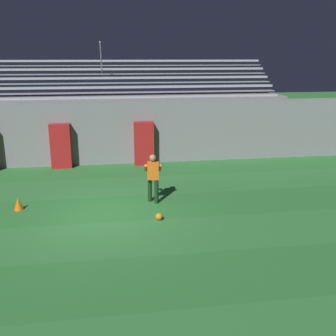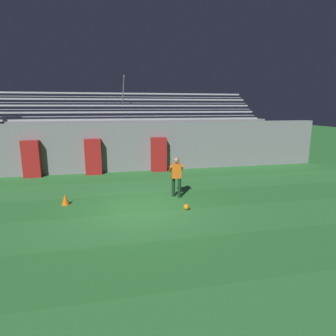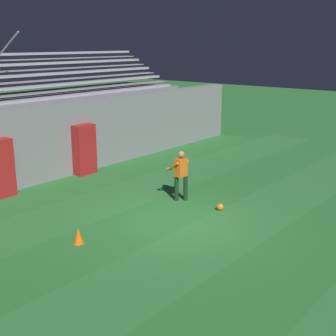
# 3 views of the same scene
# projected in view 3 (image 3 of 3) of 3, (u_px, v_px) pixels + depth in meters

# --- Properties ---
(ground_plane) EXTENTS (80.00, 80.00, 0.00)m
(ground_plane) POSITION_uv_depth(u_px,v_px,m) (174.00, 223.00, 13.51)
(ground_plane) COLOR #2D7533
(turf_stripe_mid) EXTENTS (28.00, 2.23, 0.01)m
(turf_stripe_mid) POSITION_uv_depth(u_px,v_px,m) (219.00, 236.00, 12.57)
(turf_stripe_mid) COLOR #337A38
(turf_stripe_mid) RESTS_ON ground
(turf_stripe_far) EXTENTS (28.00, 2.23, 0.01)m
(turf_stripe_far) POSITION_uv_depth(u_px,v_px,m) (105.00, 201.00, 15.29)
(turf_stripe_far) COLOR #337A38
(turf_stripe_far) RESTS_ON ground
(back_wall) EXTENTS (24.00, 0.60, 2.80)m
(back_wall) POSITION_uv_depth(u_px,v_px,m) (36.00, 145.00, 17.11)
(back_wall) COLOR gray
(back_wall) RESTS_ON ground
(padding_pillar_gate_left) EXTENTS (0.88, 0.44, 1.96)m
(padding_pillar_gate_left) POSITION_uv_depth(u_px,v_px,m) (0.00, 169.00, 15.51)
(padding_pillar_gate_left) COLOR #B21E1E
(padding_pillar_gate_left) RESTS_ON ground
(padding_pillar_gate_right) EXTENTS (0.88, 0.44, 1.96)m
(padding_pillar_gate_right) POSITION_uv_depth(u_px,v_px,m) (84.00, 150.00, 18.26)
(padding_pillar_gate_right) COLOR #B21E1E
(padding_pillar_gate_right) RESTS_ON ground
(bleacher_stand) EXTENTS (18.00, 4.05, 5.43)m
(bleacher_stand) POSITION_uv_depth(u_px,v_px,m) (0.00, 134.00, 18.51)
(bleacher_stand) COLOR gray
(bleacher_stand) RESTS_ON ground
(goalkeeper) EXTENTS (0.61, 0.60, 1.67)m
(goalkeeper) POSITION_uv_depth(u_px,v_px,m) (181.00, 172.00, 15.19)
(goalkeeper) COLOR #143319
(goalkeeper) RESTS_ON ground
(soccer_ball) EXTENTS (0.22, 0.22, 0.22)m
(soccer_ball) POSITION_uv_depth(u_px,v_px,m) (220.00, 207.00, 14.46)
(soccer_ball) COLOR orange
(soccer_ball) RESTS_ON ground
(traffic_cone) EXTENTS (0.30, 0.30, 0.42)m
(traffic_cone) POSITION_uv_depth(u_px,v_px,m) (78.00, 236.00, 12.07)
(traffic_cone) COLOR orange
(traffic_cone) RESTS_ON ground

